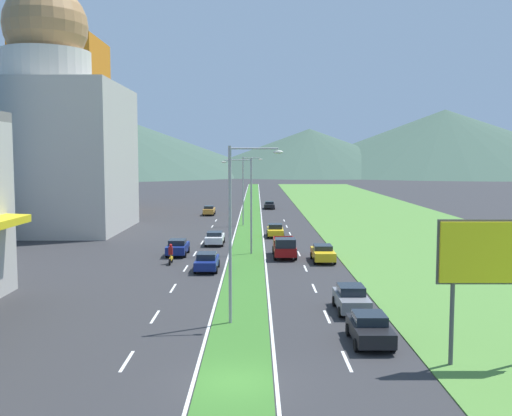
% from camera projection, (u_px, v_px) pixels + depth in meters
% --- Properties ---
extents(ground_plane, '(600.00, 600.00, 0.00)m').
position_uv_depth(ground_plane, '(232.00, 383.00, 24.31)').
color(ground_plane, '#2D2D30').
extents(grass_median, '(3.20, 240.00, 0.06)m').
position_uv_depth(grass_median, '(247.00, 222.00, 84.08)').
color(grass_median, '#387028').
rests_on(grass_median, ground_plane).
extents(grass_verge_right, '(24.00, 240.00, 0.06)m').
position_uv_depth(grass_verge_right, '(389.00, 222.00, 84.17)').
color(grass_verge_right, '#518438').
rests_on(grass_verge_right, ground_plane).
extents(lane_dash_left_3, '(0.16, 2.80, 0.01)m').
position_uv_depth(lane_dash_left_3, '(124.00, 361.00, 26.85)').
color(lane_dash_left_3, silver).
rests_on(lane_dash_left_3, ground_plane).
extents(lane_dash_left_4, '(0.16, 2.80, 0.01)m').
position_uv_depth(lane_dash_left_4, '(153.00, 317.00, 34.35)').
color(lane_dash_left_4, silver).
rests_on(lane_dash_left_4, ground_plane).
extents(lane_dash_left_5, '(0.16, 2.80, 0.01)m').
position_uv_depth(lane_dash_left_5, '(171.00, 288.00, 41.84)').
color(lane_dash_left_5, silver).
rests_on(lane_dash_left_5, ground_plane).
extents(lane_dash_left_6, '(0.16, 2.80, 0.01)m').
position_uv_depth(lane_dash_left_6, '(183.00, 268.00, 49.34)').
color(lane_dash_left_6, silver).
rests_on(lane_dash_left_6, ground_plane).
extents(lane_dash_left_7, '(0.16, 2.80, 0.01)m').
position_uv_depth(lane_dash_left_7, '(193.00, 254.00, 56.83)').
color(lane_dash_left_7, silver).
rests_on(lane_dash_left_7, ground_plane).
extents(lane_dash_left_8, '(0.16, 2.80, 0.01)m').
position_uv_depth(lane_dash_left_8, '(200.00, 243.00, 64.33)').
color(lane_dash_left_8, silver).
rests_on(lane_dash_left_8, ground_plane).
extents(lane_dash_left_9, '(0.16, 2.80, 0.01)m').
position_uv_depth(lane_dash_left_9, '(205.00, 234.00, 71.82)').
color(lane_dash_left_9, silver).
rests_on(lane_dash_left_9, ground_plane).
extents(lane_dash_left_10, '(0.16, 2.80, 0.01)m').
position_uv_depth(lane_dash_left_10, '(210.00, 226.00, 79.32)').
color(lane_dash_left_10, silver).
rests_on(lane_dash_left_10, ground_plane).
extents(lane_dash_left_11, '(0.16, 2.80, 0.01)m').
position_uv_depth(lane_dash_left_11, '(214.00, 220.00, 86.81)').
color(lane_dash_left_11, silver).
rests_on(lane_dash_left_11, ground_plane).
extents(lane_dash_right_3, '(0.16, 2.80, 0.01)m').
position_uv_depth(lane_dash_right_3, '(344.00, 361.00, 26.89)').
color(lane_dash_right_3, silver).
rests_on(lane_dash_right_3, ground_plane).
extents(lane_dash_right_4, '(0.16, 2.80, 0.01)m').
position_uv_depth(lane_dash_right_4, '(325.00, 317.00, 34.39)').
color(lane_dash_right_4, silver).
rests_on(lane_dash_right_4, ground_plane).
extents(lane_dash_right_5, '(0.16, 2.80, 0.01)m').
position_uv_depth(lane_dash_right_5, '(312.00, 288.00, 41.88)').
color(lane_dash_right_5, silver).
rests_on(lane_dash_right_5, ground_plane).
extents(lane_dash_right_6, '(0.16, 2.80, 0.01)m').
position_uv_depth(lane_dash_right_6, '(303.00, 268.00, 49.38)').
color(lane_dash_right_6, silver).
rests_on(lane_dash_right_6, ground_plane).
extents(lane_dash_right_7, '(0.16, 2.80, 0.01)m').
position_uv_depth(lane_dash_right_7, '(297.00, 254.00, 56.87)').
color(lane_dash_right_7, silver).
rests_on(lane_dash_right_7, ground_plane).
extents(lane_dash_right_8, '(0.16, 2.80, 0.01)m').
position_uv_depth(lane_dash_right_8, '(292.00, 242.00, 64.37)').
color(lane_dash_right_8, silver).
rests_on(lane_dash_right_8, ground_plane).
extents(lane_dash_right_9, '(0.16, 2.80, 0.01)m').
position_uv_depth(lane_dash_right_9, '(288.00, 234.00, 71.86)').
color(lane_dash_right_9, silver).
rests_on(lane_dash_right_9, ground_plane).
extents(lane_dash_right_10, '(0.16, 2.80, 0.01)m').
position_uv_depth(lane_dash_right_10, '(284.00, 226.00, 79.36)').
color(lane_dash_right_10, silver).
rests_on(lane_dash_right_10, ground_plane).
extents(lane_dash_right_11, '(0.16, 2.80, 0.01)m').
position_uv_depth(lane_dash_right_11, '(282.00, 220.00, 86.85)').
color(lane_dash_right_11, silver).
rests_on(lane_dash_right_11, ground_plane).
extents(edge_line_median_left, '(0.16, 240.00, 0.01)m').
position_uv_depth(edge_line_median_left, '(235.00, 223.00, 84.08)').
color(edge_line_median_left, silver).
rests_on(edge_line_median_left, ground_plane).
extents(edge_line_median_right, '(0.16, 240.00, 0.01)m').
position_uv_depth(edge_line_median_right, '(260.00, 223.00, 84.09)').
color(edge_line_median_right, silver).
rests_on(edge_line_median_right, ground_plane).
extents(domed_building, '(18.92, 18.92, 31.13)m').
position_uv_depth(domed_building, '(46.00, 135.00, 74.09)').
color(domed_building, '#B7B2A8').
rests_on(domed_building, ground_plane).
extents(midrise_colored, '(13.69, 13.69, 29.83)m').
position_uv_depth(midrise_colored, '(61.00, 126.00, 101.90)').
color(midrise_colored, orange).
rests_on(midrise_colored, ground_plane).
extents(hill_far_left, '(226.40, 226.40, 40.48)m').
position_uv_depth(hill_far_left, '(69.00, 138.00, 319.22)').
color(hill_far_left, '#3D5647').
rests_on(hill_far_left, ground_plane).
extents(hill_far_center, '(136.54, 136.54, 24.70)m').
position_uv_depth(hill_far_center, '(307.00, 152.00, 311.60)').
color(hill_far_center, '#3D5647').
rests_on(hill_far_center, ground_plane).
extents(hill_far_right, '(192.92, 192.92, 35.67)m').
position_uv_depth(hill_far_right, '(442.00, 142.00, 320.80)').
color(hill_far_right, '#3D5647').
rests_on(hill_far_right, ground_plane).
extents(street_lamp_near, '(3.07, 0.48, 10.06)m').
position_uv_depth(street_lamp_near, '(233.00, 223.00, 32.50)').
color(street_lamp_near, '#99999E').
rests_on(street_lamp_near, ground_plane).
extents(street_lamp_mid, '(2.99, 0.40, 9.33)m').
position_uv_depth(street_lamp_mid, '(246.00, 199.00, 56.17)').
color(street_lamp_mid, '#99999E').
rests_on(street_lamp_mid, ground_plane).
extents(street_lamp_far, '(2.74, 0.29, 9.48)m').
position_uv_depth(street_lamp_far, '(243.00, 187.00, 79.78)').
color(street_lamp_far, '#99999E').
rests_on(street_lamp_far, ground_plane).
extents(billboard_roadside, '(4.56, 0.28, 6.68)m').
position_uv_depth(billboard_roadside, '(485.00, 259.00, 25.90)').
color(billboard_roadside, '#4C4C51').
rests_on(billboard_roadside, ground_plane).
extents(car_0, '(1.91, 4.57, 1.36)m').
position_uv_depth(car_0, '(267.00, 205.00, 106.57)').
color(car_0, black).
rests_on(car_0, ground_plane).
extents(car_2, '(1.99, 4.08, 1.51)m').
position_uv_depth(car_2, '(367.00, 328.00, 29.47)').
color(car_2, black).
rests_on(car_2, ground_plane).
extents(car_3, '(1.87, 4.39, 1.54)m').
position_uv_depth(car_3, '(207.00, 210.00, 94.91)').
color(car_3, '#C6842D').
rests_on(car_3, ground_plane).
extents(car_4, '(1.94, 4.52, 1.50)m').
position_uv_depth(car_4, '(205.00, 261.00, 48.42)').
color(car_4, navy).
rests_on(car_4, ground_plane).
extents(car_5, '(2.00, 4.49, 1.43)m').
position_uv_depth(car_5, '(212.00, 238.00, 62.72)').
color(car_5, silver).
rests_on(car_5, ground_plane).
extents(car_6, '(1.95, 4.47, 1.55)m').
position_uv_depth(car_6, '(175.00, 247.00, 55.94)').
color(car_6, navy).
rests_on(car_6, ground_plane).
extents(car_7, '(1.93, 4.19, 1.60)m').
position_uv_depth(car_7, '(349.00, 298.00, 35.54)').
color(car_7, slate).
rests_on(car_7, ground_plane).
extents(car_8, '(1.99, 4.54, 1.50)m').
position_uv_depth(car_8, '(320.00, 253.00, 52.62)').
color(car_8, yellow).
rests_on(car_8, ground_plane).
extents(car_9, '(1.99, 4.45, 1.51)m').
position_uv_depth(car_9, '(273.00, 230.00, 69.14)').
color(car_9, yellow).
rests_on(car_9, ground_plane).
extents(pickup_truck_0, '(2.18, 5.40, 2.00)m').
position_uv_depth(pickup_truck_0, '(282.00, 247.00, 54.58)').
color(pickup_truck_0, maroon).
rests_on(pickup_truck_0, ground_plane).
extents(motorcycle_rider, '(0.36, 2.00, 1.80)m').
position_uv_depth(motorcycle_rider, '(168.00, 256.00, 51.31)').
color(motorcycle_rider, black).
rests_on(motorcycle_rider, ground_plane).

